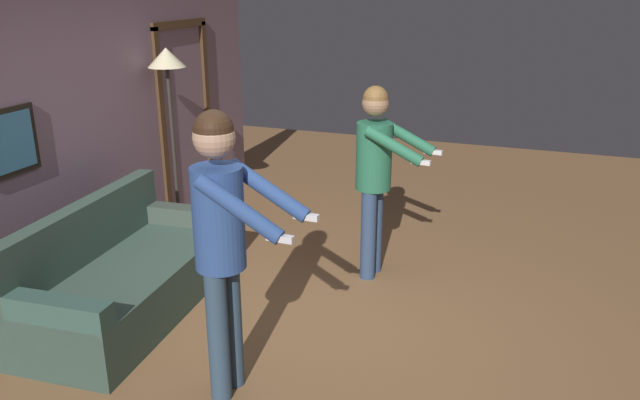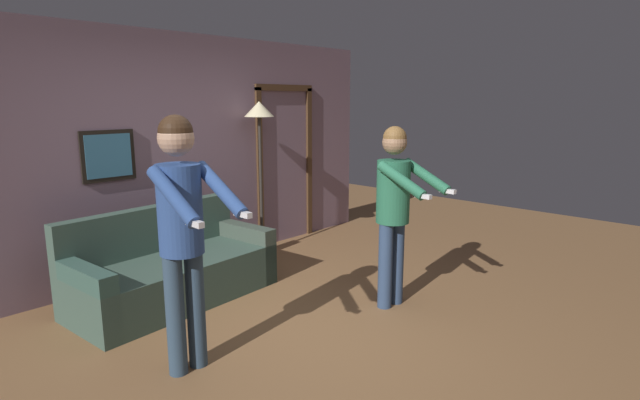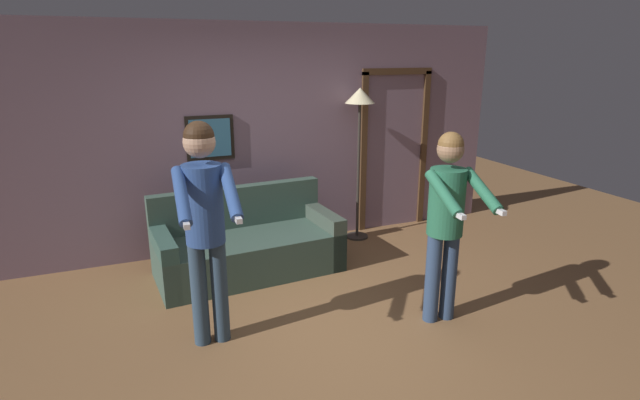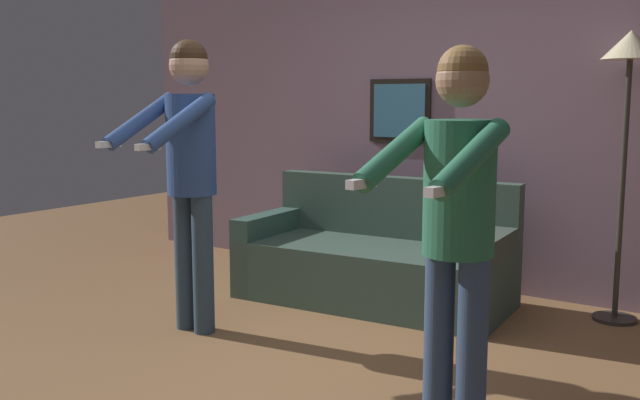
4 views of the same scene
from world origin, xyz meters
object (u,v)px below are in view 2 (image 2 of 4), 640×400
(torchiere_lamp, at_px, (260,126))
(person_standing_left, at_px, (182,220))
(couch, at_px, (172,272))
(person_standing_right, at_px, (395,200))

(torchiere_lamp, bearing_deg, person_standing_left, -141.47)
(couch, height_order, person_standing_left, person_standing_left)
(torchiere_lamp, relative_size, person_standing_right, 1.12)
(person_standing_right, bearing_deg, person_standing_left, 168.29)
(person_standing_right, bearing_deg, torchiere_lamp, 83.77)
(couch, height_order, person_standing_right, person_standing_right)
(torchiere_lamp, relative_size, person_standing_left, 1.04)
(torchiere_lamp, height_order, person_standing_left, torchiere_lamp)
(person_standing_left, bearing_deg, person_standing_right, -11.71)
(torchiere_lamp, xyz_separation_m, person_standing_right, (-0.23, -2.11, -0.58))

